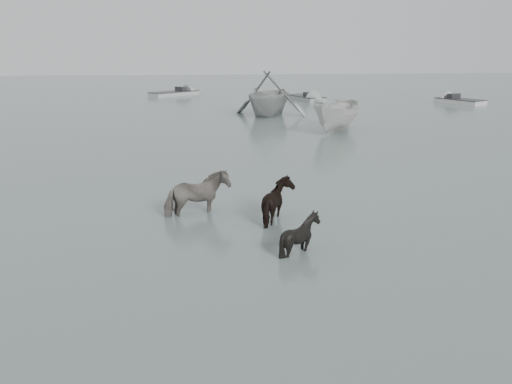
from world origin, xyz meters
TOP-DOWN VIEW (x-y plane):
  - ground at (0.00, 0.00)m, footprint 140.00×140.00m
  - pony_pinto at (-1.43, 2.77)m, footprint 2.07×1.53m
  - pony_dark at (0.90, 2.04)m, footprint 1.34×1.52m
  - pony_black at (1.09, -0.45)m, footprint 1.16×1.04m
  - rowboat_trail at (3.11, 24.84)m, footprint 7.08×7.47m
  - boat_small at (6.12, 17.72)m, footprint 4.12×5.03m
  - skiff_mid at (7.24, 34.06)m, footprint 3.37×5.73m
  - skiff_star at (18.95, 30.53)m, footprint 4.03×5.29m
  - skiff_far at (-3.97, 39.14)m, footprint 5.94×5.32m

SIDE VIEW (x-z plane):
  - ground at x=0.00m, z-range 0.00..0.00m
  - skiff_mid at x=7.24m, z-range 0.00..0.75m
  - skiff_star at x=18.95m, z-range 0.00..0.75m
  - skiff_far at x=-3.97m, z-range 0.00..0.75m
  - pony_black at x=1.09m, z-range 0.00..1.22m
  - pony_dark at x=0.90m, z-range 0.00..1.42m
  - pony_pinto at x=-1.43m, z-range 0.00..1.59m
  - boat_small at x=6.12m, z-range 0.00..1.86m
  - rowboat_trail at x=3.11m, z-range 0.00..3.09m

